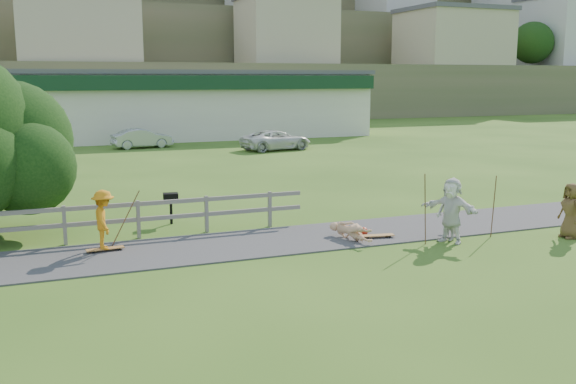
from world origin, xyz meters
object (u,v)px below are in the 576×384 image
object	(u,v)px
car_silver	(142,138)
bbq	(171,209)
spectator_c	(571,211)
skater_rider	(104,223)
car_white	(276,140)
skater_fallen	(351,231)
spectator_d	(451,210)
spectator_a	(448,214)

from	to	relation	value
car_silver	bbq	size ratio (longest dim) A/B	3.90
bbq	spectator_c	bearing A→B (deg)	-22.65
skater_rider	spectator_c	world-z (taller)	spectator_c
spectator_c	car_white	distance (m)	24.35
spectator_c	skater_fallen	bearing A→B (deg)	-102.48
spectator_c	skater_rider	bearing A→B (deg)	-98.50
skater_fallen	car_white	xyz separation A→B (m)	(6.04, 22.35, 0.36)
skater_fallen	spectator_c	size ratio (longest dim) A/B	0.96
spectator_c	spectator_d	size ratio (longest dim) A/B	0.87
spectator_c	car_white	xyz separation A→B (m)	(0.03, 24.35, -0.16)
spectator_a	skater_fallen	bearing A→B (deg)	-102.92
skater_fallen	car_white	distance (m)	23.16
skater_rider	car_silver	size ratio (longest dim) A/B	0.41
skater_fallen	spectator_c	bearing A→B (deg)	-33.88
spectator_c	car_silver	size ratio (longest dim) A/B	0.41
car_silver	car_white	xyz separation A→B (m)	(7.77, -4.30, -0.00)
spectator_d	bbq	distance (m)	8.55
skater_rider	car_white	distance (m)	24.60
skater_fallen	spectator_c	xyz separation A→B (m)	(6.01, -2.00, 0.52)
spectator_c	spectator_d	xyz separation A→B (m)	(-3.49, 0.82, 0.12)
spectator_a	car_white	world-z (taller)	spectator_a
spectator_d	skater_rider	bearing A→B (deg)	-132.09
spectator_c	bbq	distance (m)	11.92
spectator_a	car_silver	distance (m)	27.91
skater_fallen	bbq	xyz separation A→B (m)	(-4.31, 3.95, 0.21)
skater_rider	spectator_d	size ratio (longest dim) A/B	0.86
skater_rider	spectator_a	distance (m)	9.45
skater_rider	bbq	size ratio (longest dim) A/B	1.60
skater_rider	bbq	distance (m)	3.56
spectator_c	car_silver	bearing A→B (deg)	-158.97
skater_fallen	spectator_c	world-z (taller)	spectator_c
skater_rider	spectator_a	xyz separation A→B (m)	(9.19, -2.17, -0.02)
skater_fallen	car_silver	distance (m)	26.71
spectator_a	spectator_d	distance (m)	0.30
car_white	bbq	bearing A→B (deg)	139.30
skater_fallen	spectator_a	size ratio (longest dim) A/B	1.00
spectator_d	car_white	bearing A→B (deg)	144.28
car_white	bbq	size ratio (longest dim) A/B	4.63
car_silver	car_white	distance (m)	8.88
skater_rider	car_white	world-z (taller)	skater_rider
skater_rider	bbq	xyz separation A→B (m)	(2.29, 2.71, -0.29)
spectator_d	car_silver	size ratio (longest dim) A/B	0.48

